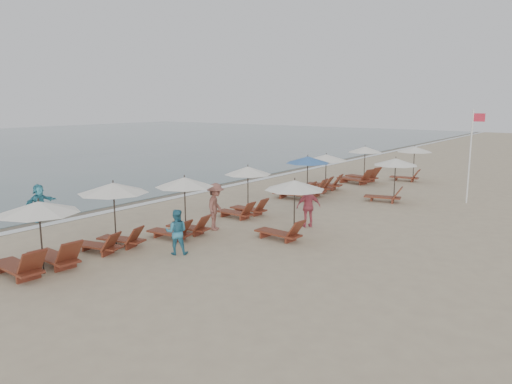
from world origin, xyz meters
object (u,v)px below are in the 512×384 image
Objects in this scene: beachgoer_mid_b at (216,207)px; flag_pole_near at (471,152)px; lounger_station_1 at (111,212)px; inland_station_1 at (391,174)px; inland_station_0 at (288,201)px; beachgoer_far_a at (309,207)px; lounger_station_5 at (322,172)px; inland_station_2 at (411,158)px; beachgoer_mid_a at (177,232)px; lounger_station_3 at (244,191)px; lounger_station_2 at (181,205)px; lounger_station_6 at (360,167)px; lounger_station_0 at (36,237)px; waterline_walker at (39,203)px; lounger_station_4 at (303,178)px.

beachgoer_mid_b is 0.40× the size of flag_pole_near.
inland_station_1 is (4.49, 13.72, 0.13)m from lounger_station_1.
beachgoer_far_a is at bearing 99.43° from inland_station_0.
lounger_station_5 is at bearing 112.24° from inland_station_0.
inland_station_2 is at bearing 93.98° from inland_station_0.
lounger_station_5 reaches higher than beachgoer_mid_a.
beachgoer_mid_b is at bearing -109.71° from inland_station_1.
lounger_station_1 is 1.08× the size of lounger_station_3.
flag_pole_near is at bearing -161.06° from beachgoer_far_a.
inland_station_0 is (4.13, 4.70, 0.12)m from lounger_station_1.
lounger_station_6 is (-0.03, 15.76, -0.19)m from lounger_station_2.
lounger_station_2 is at bearing 75.19° from lounger_station_1.
lounger_station_5 is at bearing 171.23° from inland_station_1.
waterline_walker is (-5.95, 3.51, -0.26)m from lounger_station_0.
lounger_station_0 is at bearing -105.10° from inland_station_1.
lounger_station_0 is 0.58× the size of flag_pole_near.
lounger_station_4 reaches higher than inland_station_1.
lounger_station_1 is 0.90× the size of lounger_station_5.
inland_station_1 is 12.98m from beachgoer_mid_a.
inland_station_1 is at bearing -142.65° from beachgoer_far_a.
lounger_station_6 is (0.12, 11.72, -0.14)m from lounger_station_3.
beachgoer_mid_a is at bearing -118.49° from inland_station_0.
lounger_station_5 is at bearing 92.56° from lounger_station_2.
flag_pole_near reaches higher than inland_station_2.
lounger_station_3 reaches higher than lounger_station_5.
beachgoer_mid_b is (0.40, -14.25, -0.08)m from lounger_station_6.
beachgoer_mid_b is (1.02, 6.90, -0.13)m from lounger_station_0.
lounger_station_1 is 0.93× the size of lounger_station_6.
lounger_station_5 is at bearing -111.56° from beachgoer_far_a.
lounger_station_4 is at bearing -85.45° from lounger_station_5.
lounger_station_1 is at bearing -13.04° from beachgoer_mid_a.
lounger_station_0 is 1.09× the size of lounger_station_1.
lounger_station_0 is at bearing -91.67° from lounger_station_6.
lounger_station_3 is at bearing -88.06° from lounger_station_4.
lounger_station_4 is at bearing -38.58° from waterline_walker.
inland_station_0 is 10.80m from waterline_walker.
lounger_station_5 is 1.03× the size of lounger_station_6.
lounger_station_5 is at bearing 89.59° from lounger_station_0.
inland_station_2 is at bearing 132.33° from flag_pole_near.
flag_pole_near is (5.68, 14.69, 1.83)m from beachgoer_mid_a.
inland_station_2 is at bearing 80.20° from lounger_station_3.
beachgoer_far_a is at bearing -86.82° from inland_station_2.
lounger_station_4 reaches higher than beachgoer_far_a.
lounger_station_4 is at bearing 117.49° from inland_station_0.
lounger_station_2 reaches higher than lounger_station_0.
inland_station_0 is (3.59, -1.99, 0.28)m from lounger_station_3.
inland_station_0 is 1.02× the size of inland_station_2.
waterline_walker is 20.32m from flag_pole_near.
inland_station_0 is 1.70× the size of beachgoer_mid_a.
lounger_station_4 is 1.08× the size of inland_station_1.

